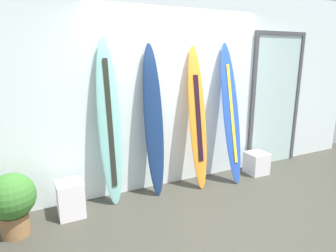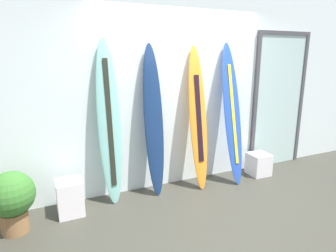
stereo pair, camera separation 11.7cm
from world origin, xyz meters
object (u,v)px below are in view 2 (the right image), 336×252
(glass_door, at_px, (279,99))
(potted_plant, at_px, (12,198))
(surfboard_sunset, at_px, (198,118))
(display_block_center, at_px, (259,164))
(surfboard_cobalt, at_px, (232,115))
(surfboard_seafoam, at_px, (109,123))
(surfboard_navy, at_px, (154,123))
(display_block_left, at_px, (70,197))

(glass_door, xyz_separation_m, potted_plant, (-4.08, -0.42, -0.76))
(surfboard_sunset, xyz_separation_m, display_block_center, (1.10, -0.07, -0.83))
(glass_door, bearing_deg, display_block_center, -154.72)
(surfboard_sunset, distance_m, surfboard_cobalt, 0.56)
(surfboard_seafoam, xyz_separation_m, glass_door, (2.93, 0.15, 0.11))
(surfboard_seafoam, distance_m, potted_plant, 1.34)
(surfboard_navy, xyz_separation_m, glass_door, (2.34, 0.17, 0.15))
(display_block_left, xyz_separation_m, display_block_center, (2.90, 0.01, -0.04))
(potted_plant, bearing_deg, display_block_left, 12.39)
(display_block_left, bearing_deg, surfboard_navy, 6.08)
(surfboard_sunset, distance_m, display_block_left, 1.96)
(surfboard_navy, height_order, display_block_center, surfboard_navy)
(surfboard_sunset, relative_size, display_block_center, 5.81)
(surfboard_navy, height_order, glass_door, glass_door)
(display_block_center, bearing_deg, surfboard_seafoam, 177.02)
(display_block_left, bearing_deg, potted_plant, -167.61)
(surfboard_seafoam, height_order, glass_door, glass_door)
(surfboard_cobalt, bearing_deg, display_block_center, -2.80)
(display_block_center, height_order, potted_plant, potted_plant)
(display_block_center, bearing_deg, display_block_left, -179.73)
(surfboard_seafoam, bearing_deg, display_block_left, -166.08)
(surfboard_navy, bearing_deg, surfboard_seafoam, 178.58)
(potted_plant, bearing_deg, surfboard_seafoam, 13.13)
(display_block_left, relative_size, glass_door, 0.19)
(display_block_left, bearing_deg, surfboard_sunset, 2.74)
(surfboard_cobalt, distance_m, potted_plant, 3.01)
(surfboard_cobalt, bearing_deg, display_block_left, -179.01)
(surfboard_navy, bearing_deg, glass_door, 4.13)
(display_block_left, distance_m, potted_plant, 0.63)
(surfboard_sunset, distance_m, display_block_center, 1.38)
(glass_door, bearing_deg, potted_plant, -174.10)
(surfboard_navy, bearing_deg, surfboard_sunset, -3.07)
(surfboard_seafoam, relative_size, display_block_center, 6.04)
(surfboard_sunset, xyz_separation_m, potted_plant, (-2.39, -0.22, -0.61))
(display_block_center, relative_size, potted_plant, 0.50)
(display_block_center, distance_m, glass_door, 1.18)
(glass_door, bearing_deg, surfboard_sunset, -173.09)
(surfboard_seafoam, xyz_separation_m, surfboard_cobalt, (1.80, -0.10, -0.03))
(surfboard_cobalt, relative_size, potted_plant, 2.98)
(surfboard_cobalt, height_order, potted_plant, surfboard_cobalt)
(display_block_left, xyz_separation_m, potted_plant, (-0.59, -0.13, 0.18))
(display_block_left, height_order, glass_door, glass_door)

